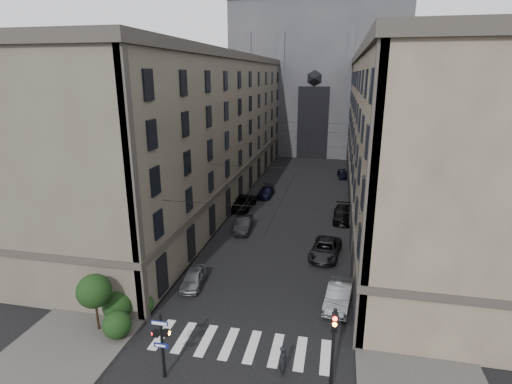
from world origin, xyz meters
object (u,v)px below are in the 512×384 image
Objects in this scene: gothic_tower at (318,67)px; car_left_midnear at (243,225)px; car_right_midfar at (343,214)px; car_left_far at (266,192)px; car_right_midnear at (325,249)px; pedestrian_signal_left at (162,341)px; car_left_midfar at (242,202)px; car_right_far at (343,174)px; pedestrian at (283,361)px; car_left_near at (194,278)px; traffic_light_right at (333,344)px; car_right_near at (339,295)px.

car_left_midnear is (-4.25, -51.54, -17.06)m from gothic_tower.
car_right_midfar is (10.45, 5.52, 0.02)m from car_left_midnear.
car_left_far is 12.78m from car_right_midfar.
gothic_tower is 58.82m from car_right_midnear.
car_left_midfar is at bearing 95.24° from pedestrian_signal_left.
car_right_midnear is at bearing -31.61° from car_left_midnear.
car_left_far is at bearing 85.36° from car_left_midnear.
car_left_midfar is at bearing 139.07° from car_right_midnear.
car_right_midnear reaches higher than car_right_far.
car_right_midnear is at bearing -99.55° from car_right_far.
car_right_far is (10.45, 25.83, -0.05)m from car_left_midnear.
car_right_midfar is at bearing -82.33° from gothic_tower.
pedestrian reaches higher than car_left_midfar.
car_right_midnear is (10.06, 7.47, 0.09)m from car_left_near.
car_left_near is at bearing -94.89° from gothic_tower.
car_left_midfar is (-11.80, 28.88, -2.53)m from traffic_light_right.
traffic_light_right is 1.16× the size of car_left_far.
gothic_tower reaches higher than car_right_midnear.
car_right_midnear reaches higher than car_left_midnear.
pedestrian_signal_left is 1.03× the size of car_left_near.
car_right_far is at bearing 67.78° from car_left_near.
car_left_midfar is (-2.69, 29.30, -1.56)m from pedestrian_signal_left.
gothic_tower is 73.97m from pedestrian.
gothic_tower is 31.50m from car_right_far.
car_left_midnear is at bearing -88.81° from car_left_far.
car_left_midfar is 29.28m from pedestrian.
pedestrian reaches higher than car_left_near.
car_left_far is 19.61m from car_right_midnear.
car_left_midnear is at bearing 114.62° from traffic_light_right.
car_left_midnear is at bearing 136.53° from car_right_near.
car_right_midnear is at bearing 93.30° from traffic_light_right.
car_left_near is 11.88m from pedestrian.
car_left_midnear is 16.13m from car_right_near.
car_right_near is (10.15, -25.44, 0.16)m from car_left_far.
car_right_near is (9.47, 9.42, -1.52)m from pedestrian_signal_left.
gothic_tower is 14.88× the size of car_left_near.
pedestrian_signal_left is 19.23m from car_right_midnear.
pedestrian_signal_left reaches higher than car_right_midfar.
traffic_light_right is 0.96× the size of car_right_midnear.
car_left_near is 11.40m from car_right_near.
car_left_midnear is at bearing 79.25° from car_left_near.
pedestrian_signal_left reaches higher than car_left_midfar.
car_right_midfar reaches higher than car_left_far.
car_left_midnear is at bearing -118.61° from car_right_far.
car_left_midfar is 1.22× the size of car_left_far.
car_right_near reaches higher than car_right_far.
pedestrian_signal_left reaches higher than car_right_far.
car_right_midfar is (11.63, 17.56, 0.10)m from car_left_near.
pedestrian is at bearing -74.93° from car_left_midnear.
car_left_near is 0.72× the size of car_right_midnear.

